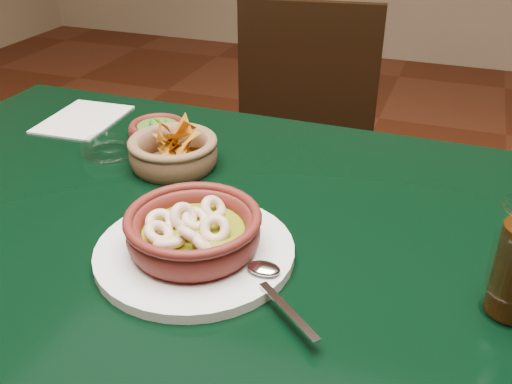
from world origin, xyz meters
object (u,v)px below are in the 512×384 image
(chip_basket, at_px, (174,152))
(dining_table, at_px, (183,253))
(shrimp_plate, at_px, (194,236))
(dining_chair, at_px, (298,158))

(chip_basket, bearing_deg, dining_table, -59.44)
(shrimp_plate, bearing_deg, chip_basket, 123.29)
(dining_chair, relative_size, shrimp_plate, 2.61)
(dining_chair, height_order, shrimp_plate, dining_chair)
(dining_chair, distance_m, shrimp_plate, 0.88)
(dining_table, distance_m, dining_chair, 0.72)
(dining_chair, bearing_deg, dining_table, -89.82)
(shrimp_plate, bearing_deg, dining_table, 125.77)
(dining_table, relative_size, chip_basket, 6.26)
(dining_table, xyz_separation_m, dining_chair, (-0.00, 0.71, -0.15))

